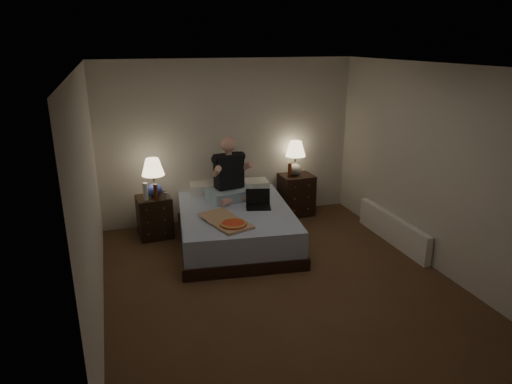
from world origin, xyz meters
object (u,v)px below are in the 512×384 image
object	(u,v)px
lamp_right	(295,158)
soda_can	(166,195)
bed	(235,225)
lamp_left	(153,178)
pizza_box	(233,225)
beer_bottle_left	(156,192)
nightstand_right	(296,194)
beer_bottle_right	(290,170)
radiator	(392,229)
water_bottle	(146,192)
laptop	(258,200)
person	(230,169)
nightstand_left	(155,217)

from	to	relation	value
lamp_right	soda_can	size ratio (longest dim) A/B	5.60
bed	lamp_left	bearing A→B (deg)	158.15
pizza_box	lamp_right	bearing A→B (deg)	27.12
beer_bottle_left	nightstand_right	bearing A→B (deg)	9.18
soda_can	beer_bottle_right	xyz separation A→B (m)	(1.99, 0.29, 0.12)
soda_can	radiator	xyz separation A→B (m)	(3.01, -1.11, -0.46)
water_bottle	soda_can	world-z (taller)	water_bottle
nightstand_right	soda_can	world-z (taller)	soda_can
bed	laptop	bearing A→B (deg)	-5.23
soda_can	beer_bottle_right	bearing A→B (deg)	8.30
lamp_left	lamp_right	bearing A→B (deg)	5.29
lamp_right	beer_bottle_right	distance (m)	0.22
water_bottle	laptop	xyz separation A→B (m)	(1.49, -0.52, -0.11)
bed	pizza_box	size ratio (longest dim) A/B	2.67
soda_can	person	bearing A→B (deg)	-0.17
lamp_right	nightstand_right	bearing A→B (deg)	0.00
laptop	pizza_box	size ratio (longest dim) A/B	0.45
pizza_box	nightstand_right	bearing A→B (deg)	26.58
water_bottle	nightstand_right	bearing A→B (deg)	7.77
nightstand_right	water_bottle	distance (m)	2.47
soda_can	pizza_box	world-z (taller)	soda_can
lamp_left	beer_bottle_right	distance (m)	2.15
bed	laptop	size ratio (longest dim) A/B	5.96
water_bottle	beer_bottle_right	xyz separation A→B (m)	(2.27, 0.25, 0.05)
nightstand_left	soda_can	xyz separation A→B (m)	(0.17, -0.14, 0.36)
radiator	nightstand_right	bearing A→B (deg)	120.47
nightstand_left	laptop	size ratio (longest dim) A/B	1.80
beer_bottle_right	lamp_right	bearing A→B (deg)	31.91
beer_bottle_right	radiator	bearing A→B (deg)	-53.98
bed	pizza_box	world-z (taller)	pizza_box
laptop	beer_bottle_right	bearing A→B (deg)	59.48
nightstand_left	soda_can	bearing A→B (deg)	-43.15
nightstand_left	radiator	bearing A→B (deg)	-26.03
soda_can	radiator	distance (m)	3.24
laptop	nightstand_right	bearing A→B (deg)	57.14
water_bottle	radiator	size ratio (longest dim) A/B	0.16
beer_bottle_left	laptop	distance (m)	1.44
soda_can	nightstand_left	bearing A→B (deg)	141.48
beer_bottle_left	laptop	bearing A→B (deg)	-19.63
beer_bottle_left	lamp_right	bearing A→B (deg)	9.29
lamp_right	water_bottle	size ratio (longest dim) A/B	2.24
bed	laptop	distance (m)	0.50
water_bottle	bed	bearing A→B (deg)	-21.18
lamp_left	lamp_right	distance (m)	2.27
nightstand_right	pizza_box	size ratio (longest dim) A/B	0.88
lamp_left	soda_can	world-z (taller)	lamp_left
nightstand_left	person	world-z (taller)	person
person	lamp_right	bearing A→B (deg)	6.73
pizza_box	soda_can	bearing A→B (deg)	105.22
nightstand_left	beer_bottle_right	world-z (taller)	beer_bottle_right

